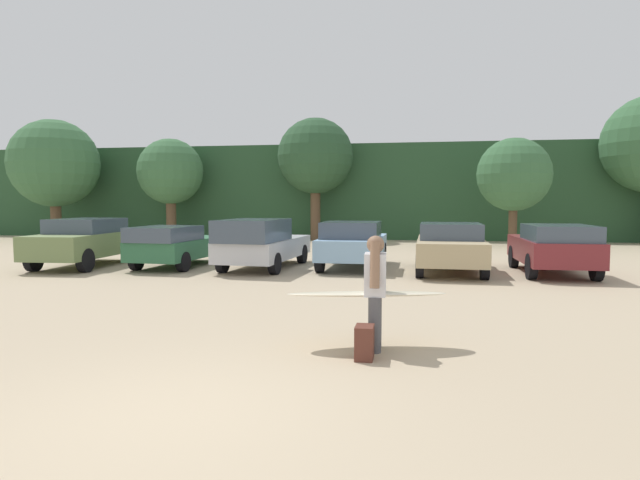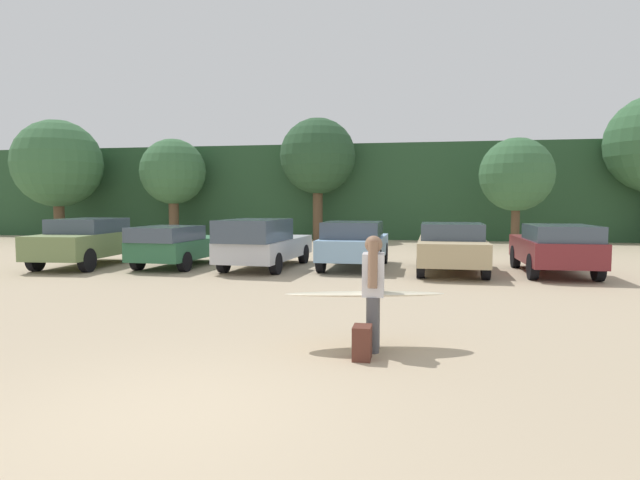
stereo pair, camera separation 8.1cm
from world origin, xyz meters
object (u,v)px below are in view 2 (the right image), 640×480
object	(u,v)px
parked_car_olive_green	(88,241)
surfboard_cream	(365,294)
person_adult	(373,286)
backpack_dropped	(362,343)
parked_car_tan	(452,246)
parked_car_maroon	(555,247)
parked_car_forest_green	(178,245)
parked_car_sky_blue	(354,243)
parked_car_silver	(262,243)

from	to	relation	value
parked_car_olive_green	surfboard_cream	size ratio (longest dim) A/B	1.86
person_adult	backpack_dropped	world-z (taller)	person_adult
parked_car_tan	surfboard_cream	size ratio (longest dim) A/B	1.76
surfboard_cream	parked_car_maroon	bearing A→B (deg)	-129.38
parked_car_tan	backpack_dropped	world-z (taller)	parked_car_tan
parked_car_maroon	person_adult	xyz separation A→B (m)	(-4.46, -8.81, 0.12)
parked_car_forest_green	parked_car_maroon	xyz separation A→B (m)	(11.40, 0.13, 0.08)
parked_car_sky_blue	backpack_dropped	world-z (taller)	parked_car_sky_blue
parked_car_olive_green	parked_car_forest_green	xyz separation A→B (m)	(2.97, 0.31, -0.12)
parked_car_maroon	parked_car_tan	bearing A→B (deg)	90.38
parked_car_sky_blue	parked_car_silver	bearing A→B (deg)	105.10
parked_car_forest_green	parked_car_sky_blue	xyz separation A→B (m)	(5.58, 0.66, 0.07)
person_adult	surfboard_cream	world-z (taller)	person_adult
parked_car_forest_green	person_adult	xyz separation A→B (m)	(6.93, -8.68, 0.20)
parked_car_tan	person_adult	distance (m)	8.95
parked_car_olive_green	parked_car_maroon	xyz separation A→B (m)	(14.36, 0.44, -0.04)
parked_car_olive_green	parked_car_silver	bearing A→B (deg)	-90.27
person_adult	backpack_dropped	xyz separation A→B (m)	(-0.10, -0.49, -0.69)
parked_car_tan	surfboard_cream	xyz separation A→B (m)	(-1.73, -8.67, -0.01)
person_adult	parked_car_silver	bearing A→B (deg)	-66.61
surfboard_cream	backpack_dropped	world-z (taller)	surfboard_cream
parked_car_olive_green	parked_car_sky_blue	xyz separation A→B (m)	(8.55, 0.97, -0.05)
parked_car_forest_green	parked_car_olive_green	bearing A→B (deg)	99.46
parked_car_olive_green	person_adult	size ratio (longest dim) A/B	2.73
parked_car_forest_green	parked_car_silver	bearing A→B (deg)	-87.68
parked_car_sky_blue	person_adult	distance (m)	9.44
parked_car_tan	person_adult	bearing A→B (deg)	171.43
parked_car_forest_green	parked_car_silver	world-z (taller)	parked_car_silver
parked_car_tan	parked_car_maroon	size ratio (longest dim) A/B	1.02
parked_car_sky_blue	surfboard_cream	xyz separation A→B (m)	(1.22, -9.20, -0.01)
surfboard_cream	person_adult	bearing A→B (deg)	121.91
parked_car_olive_green	person_adult	distance (m)	12.97
surfboard_cream	parked_car_sky_blue	bearing A→B (deg)	-93.92
parked_car_forest_green	parked_car_sky_blue	world-z (taller)	parked_car_sky_blue
parked_car_maroon	backpack_dropped	size ratio (longest dim) A/B	9.11
person_adult	surfboard_cream	xyz separation A→B (m)	(-0.13, 0.14, -0.14)
parked_car_tan	parked_car_maroon	xyz separation A→B (m)	(2.87, 0.01, 0.01)
parked_car_maroon	backpack_dropped	distance (m)	10.38
parked_car_sky_blue	parked_car_olive_green	bearing A→B (deg)	97.13
person_adult	backpack_dropped	size ratio (longest dim) A/B	3.59
parked_car_silver	parked_car_maroon	distance (m)	8.59
parked_car_sky_blue	parked_car_maroon	world-z (taller)	parked_car_sky_blue
parked_car_olive_green	parked_car_forest_green	distance (m)	2.98
person_adult	parked_car_tan	bearing A→B (deg)	-102.41
parked_car_silver	parked_car_tan	world-z (taller)	parked_car_silver
parked_car_olive_green	parked_car_tan	world-z (taller)	parked_car_olive_green
parked_car_olive_green	parked_car_sky_blue	world-z (taller)	parked_car_olive_green
parked_car_silver	parked_car_maroon	world-z (taller)	parked_car_silver
parked_car_forest_green	parked_car_maroon	distance (m)	11.40
parked_car_silver	surfboard_cream	xyz separation A→B (m)	(3.99, -8.49, -0.05)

